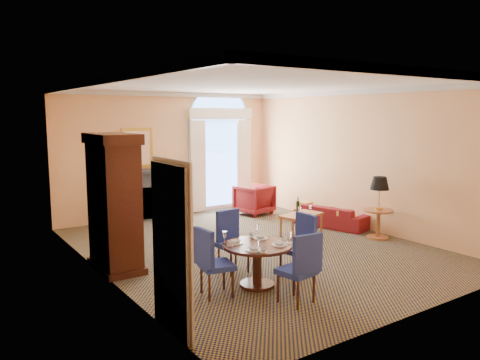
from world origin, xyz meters
TOP-DOWN VIEW (x-y plane):
  - ground at (0.00, 0.00)m, footprint 7.50×7.50m
  - room_envelope at (-0.03, 0.67)m, footprint 6.04×7.52m
  - armoire at (-2.72, 0.27)m, footprint 0.67×1.18m
  - dining_table at (-1.21, -1.75)m, footprint 1.06×1.06m
  - dining_chair_north at (-1.13, -0.88)m, footprint 0.49×0.50m
  - dining_chair_south at (-1.12, -2.66)m, footprint 0.53×0.53m
  - dining_chair_east at (-0.33, -1.76)m, footprint 0.53×0.53m
  - dining_chair_west at (-2.02, -1.72)m, footprint 0.53×0.53m
  - sofa at (2.55, 0.40)m, footprint 1.13×1.84m
  - armchair at (1.85, 2.57)m, footprint 1.00×1.02m
  - coffee_table at (1.36, 0.13)m, footprint 1.07×0.76m
  - side_table at (2.60, -0.92)m, footprint 0.63×0.63m

SIDE VIEW (x-z plane):
  - ground at x=0.00m, z-range 0.00..0.00m
  - sofa at x=2.55m, z-range 0.00..0.50m
  - armchair at x=1.85m, z-range 0.00..0.78m
  - coffee_table at x=1.36m, z-range 0.03..0.88m
  - dining_table at x=-1.21m, z-range 0.07..0.94m
  - dining_chair_north at x=-1.13m, z-range 0.07..1.09m
  - dining_chair_south at x=-1.12m, z-range 0.07..1.09m
  - dining_chair_east at x=-0.33m, z-range 0.07..1.09m
  - dining_chair_west at x=-2.02m, z-range 0.07..1.09m
  - side_table at x=2.60m, z-range 0.19..1.49m
  - armoire at x=-2.72m, z-range -0.04..2.28m
  - room_envelope at x=-0.03m, z-range 0.78..4.23m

